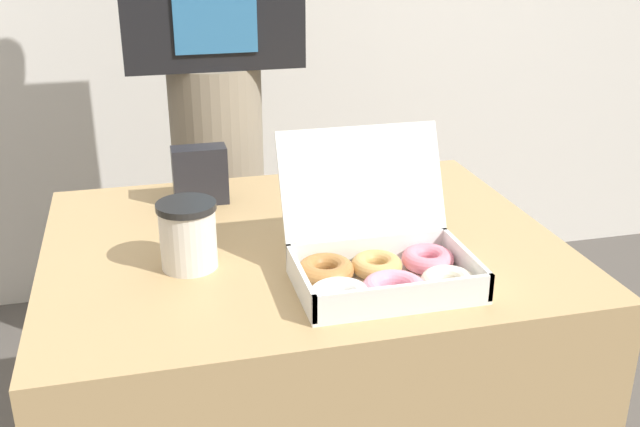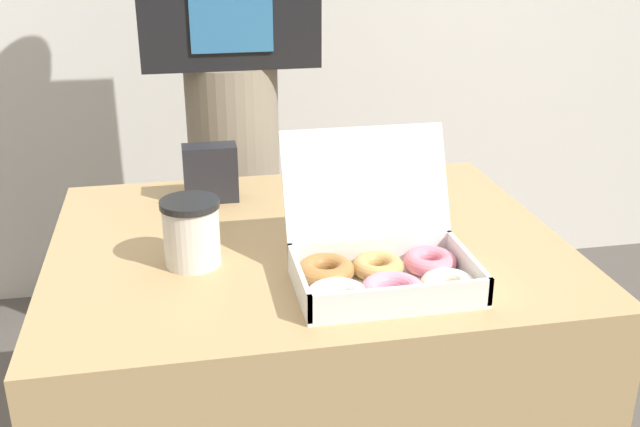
{
  "view_description": "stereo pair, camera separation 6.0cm",
  "coord_description": "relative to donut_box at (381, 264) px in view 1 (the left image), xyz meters",
  "views": [
    {
      "loc": [
        -0.29,
        -1.3,
        1.32
      ],
      "look_at": [
        -0.01,
        -0.2,
        0.85
      ],
      "focal_mm": 42.0,
      "sensor_mm": 36.0,
      "label": 1
    },
    {
      "loc": [
        -0.23,
        -1.31,
        1.32
      ],
      "look_at": [
        -0.01,
        -0.2,
        0.85
      ],
      "focal_mm": 42.0,
      "sensor_mm": 36.0,
      "label": 2
    }
  ],
  "objects": [
    {
      "name": "person_customer",
      "position": [
        -0.18,
        0.86,
        0.16
      ],
      "size": [
        0.45,
        0.25,
        1.74
      ],
      "color": "gray",
      "rests_on": "ground_plane"
    },
    {
      "name": "napkin_holder",
      "position": [
        -0.26,
        0.46,
        0.03
      ],
      "size": [
        0.12,
        0.06,
        0.13
      ],
      "color": "#232328",
      "rests_on": "table"
    },
    {
      "name": "table",
      "position": [
        -0.09,
        0.21,
        -0.4
      ],
      "size": [
        0.98,
        0.78,
        0.72
      ],
      "color": "tan",
      "rests_on": "ground_plane"
    },
    {
      "name": "coffee_cup",
      "position": [
        -0.31,
        0.15,
        0.03
      ],
      "size": [
        0.11,
        0.11,
        0.12
      ],
      "color": "silver",
      "rests_on": "table"
    },
    {
      "name": "donut_box",
      "position": [
        0.0,
        0.0,
        0.0
      ],
      "size": [
        0.32,
        0.3,
        0.24
      ],
      "color": "white",
      "rests_on": "table"
    }
  ]
}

